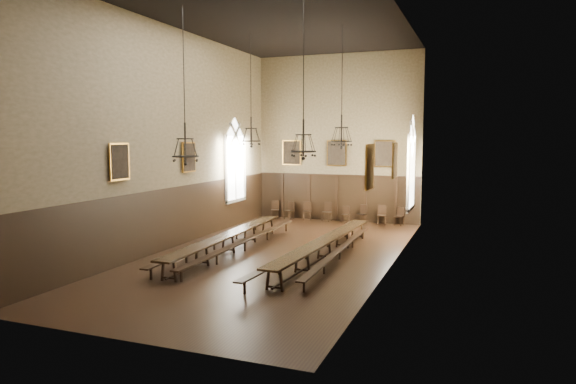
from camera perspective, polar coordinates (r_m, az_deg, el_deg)
The scene contains 34 objects.
floor at distance 20.03m, azimuth -1.47°, elevation -7.05°, with size 9.00×18.00×0.02m, color black.
ceiling at distance 20.02m, azimuth -1.55°, elevation 18.99°, with size 9.00×18.00×0.02m, color black.
wall_back at distance 28.05m, azimuth 5.52°, elevation 5.96°, with size 9.00×0.02×9.00m, color #8E7B57.
wall_front at distance 11.68m, azimuth -18.59°, elevation 5.61°, with size 9.00×0.02×9.00m, color #8E7B57.
wall_left at distance 21.62m, azimuth -12.70°, elevation 5.83°, with size 0.02×18.00×9.00m, color #8E7B57.
wall_right at distance 18.28m, azimuth 11.76°, elevation 5.84°, with size 0.02×18.00×9.00m, color #8E7B57.
wainscot_panelling at distance 19.78m, azimuth -1.48°, elevation -3.49°, with size 9.00×18.00×2.50m, color black, non-canonical shape.
table_left at distance 20.52m, azimuth -6.66°, elevation -5.66°, with size 1.01×9.69×0.75m.
table_right at distance 19.32m, azimuth 4.08°, elevation -6.37°, with size 1.20×9.73×0.76m.
bench_left_outer at distance 21.10m, azimuth -8.20°, elevation -5.61°, with size 0.86×10.06×0.45m.
bench_left_inner at distance 20.70m, azimuth -4.82°, elevation -5.78°, with size 0.37×10.22×0.46m.
bench_right_inner at distance 19.31m, azimuth 2.04°, elevation -6.61°, with size 0.93×10.32×0.46m.
bench_right_outer at distance 19.35m, azimuth 5.79°, elevation -6.69°, with size 0.46×9.45×0.43m.
chair_0 at distance 29.07m, azimuth -1.46°, elevation -2.33°, with size 0.53×0.53×0.97m.
chair_1 at distance 28.70m, azimuth 0.13°, elevation -2.43°, with size 0.55×0.55×0.99m.
chair_2 at distance 28.42m, azimuth 2.14°, elevation -2.51°, with size 0.53×0.53×1.00m.
chair_3 at distance 28.11m, azimuth 4.33°, elevation -2.60°, with size 0.50×0.50×1.02m.
chair_4 at distance 27.77m, azimuth 6.37°, elevation -2.83°, with size 0.40×0.40×0.86m.
chair_5 at distance 27.61m, azimuth 8.19°, elevation -2.83°, with size 0.55×0.55×0.98m.
chair_6 at distance 27.29m, azimuth 10.38°, elevation -2.95°, with size 0.51×0.51×1.01m.
chair_7 at distance 27.26m, azimuth 12.23°, elevation -3.04°, with size 0.53×0.53×0.96m.
chandelier_back_left at distance 22.56m, azimuth -4.11°, elevation 6.47°, with size 0.85×0.85×4.77m.
chandelier_back_right at distance 20.94m, azimuth 5.96°, elevation 6.45°, with size 0.87×0.87×4.78m.
chandelier_front_left at distance 18.30m, azimuth -11.34°, elevation 4.90°, with size 0.95×0.95×5.29m.
chandelier_front_right at distance 15.94m, azimuth 1.72°, elevation 5.81°, with size 0.80×0.80×5.04m.
portrait_back_0 at distance 28.74m, azimuth 0.41°, elevation 4.40°, with size 1.10×0.12×1.40m.
portrait_back_1 at distance 27.94m, azimuth 5.43°, elevation 4.32°, with size 1.10×0.12×1.40m.
portrait_back_2 at distance 27.37m, azimuth 10.70°, elevation 4.21°, with size 1.10×0.12×1.40m.
portrait_left_0 at distance 22.41m, azimuth -10.96°, elevation 3.82°, with size 0.12×1.00×1.30m.
portrait_left_1 at distance 18.74m, azimuth -18.22°, elevation 3.22°, with size 0.12×1.00×1.30m.
portrait_right_0 at distance 19.31m, azimuth 11.79°, elevation 3.47°, with size 0.12×1.00×1.30m.
portrait_right_1 at distance 14.88m, azimuth 9.07°, elevation 2.79°, with size 0.12×1.00×1.30m.
window_right at distance 23.77m, azimuth 13.60°, elevation 3.16°, with size 0.20×2.20×4.60m, color white, non-canonical shape.
window_left at distance 26.38m, azimuth -5.90°, elevation 3.57°, with size 0.20×2.20×4.60m, color white, non-canonical shape.
Camera 1 is at (7.39, -18.05, 4.52)m, focal length 32.00 mm.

